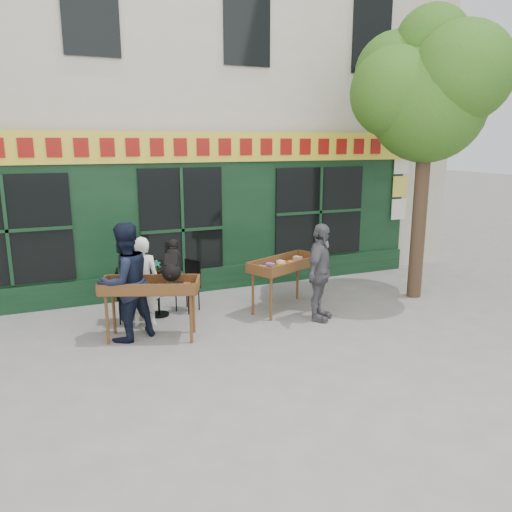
{
  "coord_description": "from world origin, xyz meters",
  "views": [
    {
      "loc": [
        -2.52,
        -7.49,
        3.09
      ],
      "look_at": [
        0.86,
        0.5,
        1.11
      ],
      "focal_mm": 35.0,
      "sensor_mm": 36.0,
      "label": 1
    }
  ],
  "objects_px": {
    "dog": "(172,259)",
    "book_cart_right": "(285,267)",
    "man_right": "(320,273)",
    "book_cart_center": "(150,289)",
    "bistro_table": "(158,287)",
    "man_left": "(125,282)",
    "woman": "(143,282)"
  },
  "relations": [
    {
      "from": "woman",
      "to": "man_left",
      "type": "height_order",
      "value": "man_left"
    },
    {
      "from": "book_cart_center",
      "to": "dog",
      "type": "height_order",
      "value": "dog"
    },
    {
      "from": "woman",
      "to": "book_cart_right",
      "type": "height_order",
      "value": "woman"
    },
    {
      "from": "dog",
      "to": "book_cart_right",
      "type": "height_order",
      "value": "dog"
    },
    {
      "from": "woman",
      "to": "man_right",
      "type": "bearing_deg",
      "value": -176.95
    },
    {
      "from": "book_cart_center",
      "to": "book_cart_right",
      "type": "distance_m",
      "value": 2.65
    },
    {
      "from": "dog",
      "to": "book_cart_right",
      "type": "relative_size",
      "value": 0.37
    },
    {
      "from": "man_right",
      "to": "book_cart_center",
      "type": "bearing_deg",
      "value": 130.58
    },
    {
      "from": "bistro_table",
      "to": "man_right",
      "type": "bearing_deg",
      "value": -27.11
    },
    {
      "from": "man_left",
      "to": "bistro_table",
      "type": "bearing_deg",
      "value": -151.88
    },
    {
      "from": "woman",
      "to": "bistro_table",
      "type": "bearing_deg",
      "value": -109.93
    },
    {
      "from": "book_cart_center",
      "to": "bistro_table",
      "type": "relative_size",
      "value": 2.13
    },
    {
      "from": "dog",
      "to": "book_cart_right",
      "type": "distance_m",
      "value": 2.37
    },
    {
      "from": "book_cart_center",
      "to": "man_right",
      "type": "xyz_separation_m",
      "value": [
        2.91,
        -0.28,
        0.04
      ]
    },
    {
      "from": "dog",
      "to": "man_left",
      "type": "bearing_deg",
      "value": -174.08
    },
    {
      "from": "bistro_table",
      "to": "book_cart_right",
      "type": "bearing_deg",
      "value": -14.03
    },
    {
      "from": "man_left",
      "to": "woman",
      "type": "bearing_deg",
      "value": -149.58
    },
    {
      "from": "book_cart_right",
      "to": "woman",
      "type": "bearing_deg",
      "value": 152.13
    },
    {
      "from": "book_cart_center",
      "to": "man_left",
      "type": "relative_size",
      "value": 0.86
    },
    {
      "from": "book_cart_center",
      "to": "dog",
      "type": "distance_m",
      "value": 0.59
    },
    {
      "from": "book_cart_center",
      "to": "bistro_table",
      "type": "distance_m",
      "value": 1.13
    },
    {
      "from": "man_right",
      "to": "man_left",
      "type": "xyz_separation_m",
      "value": [
        -3.28,
        0.42,
        0.08
      ]
    },
    {
      "from": "woman",
      "to": "man_right",
      "type": "relative_size",
      "value": 0.9
    },
    {
      "from": "bistro_table",
      "to": "man_left",
      "type": "relative_size",
      "value": 0.4
    },
    {
      "from": "man_right",
      "to": "bistro_table",
      "type": "relative_size",
      "value": 2.28
    },
    {
      "from": "man_right",
      "to": "bistro_table",
      "type": "distance_m",
      "value": 2.91
    },
    {
      "from": "woman",
      "to": "book_cart_right",
      "type": "relative_size",
      "value": 0.96
    },
    {
      "from": "man_right",
      "to": "man_left",
      "type": "height_order",
      "value": "man_left"
    },
    {
      "from": "book_cart_center",
      "to": "man_right",
      "type": "relative_size",
      "value": 0.94
    },
    {
      "from": "woman",
      "to": "bistro_table",
      "type": "distance_m",
      "value": 0.57
    },
    {
      "from": "woman",
      "to": "man_right",
      "type": "height_order",
      "value": "man_right"
    },
    {
      "from": "book_cart_right",
      "to": "man_right",
      "type": "relative_size",
      "value": 0.94
    }
  ]
}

